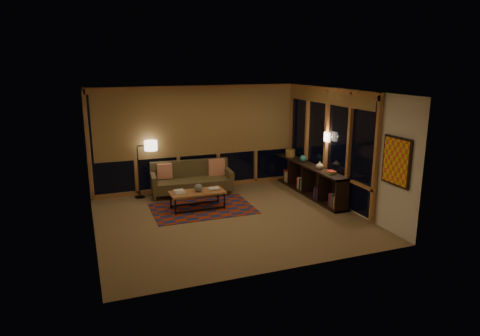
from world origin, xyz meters
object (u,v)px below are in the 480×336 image
object	(u,v)px
coffee_table	(198,200)
floor_lamp	(138,170)
bookshelf	(309,179)
sofa	(192,179)

from	to	relation	value
coffee_table	floor_lamp	size ratio (longest dim) A/B	0.87
bookshelf	coffee_table	bearing A→B (deg)	-177.45
floor_lamp	coffee_table	bearing A→B (deg)	-42.72
floor_lamp	bookshelf	xyz separation A→B (m)	(4.08, -1.21, -0.33)
sofa	floor_lamp	bearing A→B (deg)	173.99
coffee_table	bookshelf	size ratio (longest dim) A/B	0.40
sofa	floor_lamp	xyz separation A→B (m)	(-1.28, 0.24, 0.30)
coffee_table	sofa	bearing A→B (deg)	81.62
coffee_table	bookshelf	distance (m)	2.96
floor_lamp	sofa	bearing A→B (deg)	-3.27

